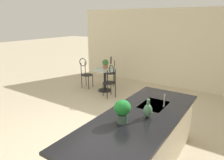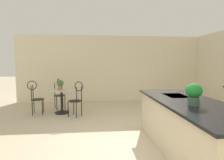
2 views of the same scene
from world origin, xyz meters
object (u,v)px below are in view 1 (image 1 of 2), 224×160
bistro_table (105,78)px  vase_on_counter (148,110)px  chair_near_window (110,80)px  potted_plant_on_table (105,63)px  chair_by_island (111,70)px  chair_toward_desk (86,72)px  potted_plant_counter_near (122,110)px

bistro_table → vase_on_counter: 3.97m
chair_near_window → vase_on_counter: bearing=44.0°
potted_plant_on_table → chair_by_island: bearing=-164.5°
chair_toward_desk → potted_plant_counter_near: size_ratio=3.11×
vase_on_counter → chair_toward_desk: bearing=-127.3°
potted_plant_on_table → vase_on_counter: bearing=44.3°
potted_plant_counter_near → chair_by_island: bearing=-144.0°
bistro_table → potted_plant_counter_near: potted_plant_counter_near is taller
chair_by_island → chair_near_window: bearing=33.3°
chair_near_window → vase_on_counter: vase_on_counter is taller
chair_near_window → potted_plant_on_table: chair_near_window is taller
chair_by_island → bistro_table: bearing=17.3°
chair_toward_desk → vase_on_counter: (2.70, 3.55, 0.46)m
potted_plant_counter_near → vase_on_counter: bearing=146.5°
chair_near_window → vase_on_counter: 3.30m
chair_by_island → chair_toward_desk: (0.72, -0.57, 0.00)m
bistro_table → chair_by_island: bearing=-162.7°
chair_toward_desk → potted_plant_counter_near: 4.54m
chair_toward_desk → vase_on_counter: size_ratio=3.62×
chair_near_window → potted_plant_on_table: (-0.56, -0.56, 0.34)m
chair_near_window → chair_toward_desk: 1.32m
potted_plant_on_table → potted_plant_counter_near: size_ratio=0.90×
chair_by_island → chair_toward_desk: bearing=-38.0°
potted_plant_on_table → chair_toward_desk: bearing=-74.1°
chair_near_window → chair_toward_desk: size_ratio=1.00×
chair_toward_desk → potted_plant_on_table: chair_toward_desk is taller
bistro_table → chair_toward_desk: chair_toward_desk is taller
vase_on_counter → bistro_table: bearing=-135.0°
bistro_table → potted_plant_on_table: size_ratio=2.66×
chair_near_window → potted_plant_counter_near: (2.70, 2.04, 0.54)m
chair_near_window → chair_by_island: bearing=-146.7°
chair_toward_desk → potted_plant_on_table: bearing=105.9°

